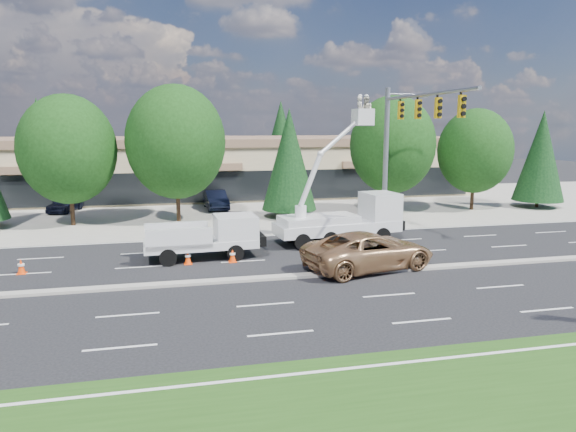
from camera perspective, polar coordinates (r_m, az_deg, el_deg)
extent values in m
plane|color=black|center=(22.69, -3.92, -7.12)|extent=(140.00, 140.00, 0.00)
cube|color=gray|center=(42.10, -8.03, 0.83)|extent=(140.00, 22.00, 0.01)
cube|color=gray|center=(22.67, -3.93, -6.97)|extent=(120.00, 0.55, 0.12)
cube|color=tan|center=(51.71, -8.99, 5.29)|extent=(50.00, 15.00, 5.00)
cube|color=brown|center=(51.56, -9.07, 8.23)|extent=(50.40, 15.40, 0.70)
cube|color=black|center=(44.31, -8.33, 3.23)|extent=(48.00, 0.12, 2.60)
cylinder|color=#332114|center=(37.45, -22.88, 1.17)|extent=(0.28, 0.28, 2.83)
ellipsoid|color=black|center=(37.10, -23.27, 6.81)|extent=(6.29, 6.29, 7.23)
cylinder|color=#332114|center=(36.80, -12.12, 1.78)|extent=(0.28, 0.28, 3.07)
ellipsoid|color=black|center=(36.46, -12.35, 8.03)|extent=(6.82, 6.82, 7.84)
cylinder|color=#332114|center=(37.87, 0.13, 0.50)|extent=(0.26, 0.26, 0.80)
cone|color=black|center=(37.43, 0.13, 6.31)|extent=(4.01, 4.01, 7.33)
cylinder|color=#332114|center=(40.22, 11.33, 2.37)|extent=(0.28, 0.28, 2.89)
ellipsoid|color=black|center=(39.90, 11.52, 7.75)|extent=(6.42, 6.42, 7.38)
cylinder|color=#332114|center=(43.53, 19.80, 2.35)|extent=(0.28, 0.28, 2.60)
ellipsoid|color=black|center=(43.24, 20.06, 6.80)|extent=(5.77, 5.77, 6.63)
cylinder|color=#332114|center=(47.11, 25.92, 1.37)|extent=(0.26, 0.26, 0.80)
cone|color=black|center=(46.75, 26.28, 6.01)|extent=(3.99, 3.99, 7.30)
cylinder|color=#332114|center=(65.45, -25.60, 3.56)|extent=(0.26, 0.26, 0.80)
cone|color=black|center=(65.16, -25.92, 7.80)|extent=(4.96, 4.96, 9.06)
cylinder|color=#332114|center=(63.76, -13.23, 4.14)|extent=(0.26, 0.26, 0.80)
cone|color=black|center=(63.46, -13.41, 8.42)|extent=(4.89, 4.89, 8.93)
cylinder|color=#332114|center=(65.10, -0.79, 4.52)|extent=(0.26, 0.26, 0.80)
cone|color=black|center=(64.81, -0.80, 8.76)|extent=(4.92, 4.92, 9.00)
cylinder|color=#332114|center=(68.55, 9.12, 4.67)|extent=(0.26, 0.26, 0.80)
cone|color=black|center=(68.28, 9.22, 8.32)|extent=(4.50, 4.50, 8.23)
cylinder|color=gray|center=(33.43, 10.80, 6.13)|extent=(0.32, 0.32, 9.00)
cylinder|color=gray|center=(28.88, 15.05, 12.92)|extent=(0.20, 10.00, 0.20)
cylinder|color=gray|center=(33.94, 13.10, 13.03)|extent=(2.60, 0.12, 0.12)
cube|color=gold|center=(31.54, 12.44, 11.39)|extent=(0.32, 0.22, 1.05)
cube|color=gold|center=(29.56, 14.26, 11.43)|extent=(0.32, 0.22, 1.05)
cube|color=gold|center=(27.61, 16.34, 11.45)|extent=(0.32, 0.22, 1.05)
cube|color=gold|center=(25.70, 18.74, 11.46)|extent=(0.32, 0.22, 1.05)
cube|color=silver|center=(26.34, -9.64, -3.02)|extent=(5.73, 2.38, 0.42)
cube|color=silver|center=(26.44, -5.85, -1.42)|extent=(2.17, 2.13, 1.40)
cube|color=black|center=(26.51, -4.56, -0.96)|extent=(0.18, 1.78, 0.94)
cube|color=silver|center=(27.01, -12.25, -1.76)|extent=(3.20, 0.46, 1.03)
cube|color=silver|center=(25.28, -11.98, -2.56)|extent=(3.20, 0.46, 1.03)
cube|color=silver|center=(29.66, 5.52, -1.22)|extent=(7.51, 3.08, 0.64)
cube|color=silver|center=(30.74, 10.17, 0.88)|extent=(2.08, 2.35, 1.82)
cube|color=black|center=(31.06, 11.28, 1.19)|extent=(0.30, 1.82, 1.09)
cube|color=silver|center=(29.09, 3.43, -0.41)|extent=(4.60, 2.62, 0.46)
cylinder|color=silver|center=(28.59, 1.42, 0.44)|extent=(0.64, 0.64, 0.73)
cube|color=silver|center=(29.74, 8.32, 10.83)|extent=(1.10, 0.94, 0.98)
imported|color=beige|center=(29.66, 7.99, 11.55)|extent=(0.44, 0.62, 1.57)
imported|color=beige|center=(29.85, 8.69, 11.52)|extent=(0.69, 0.83, 1.57)
ellipsoid|color=white|center=(29.69, 8.03, 13.09)|extent=(0.24, 0.24, 0.16)
ellipsoid|color=white|center=(29.88, 8.73, 13.06)|extent=(0.24, 0.24, 0.16)
cube|color=#FB3F07|center=(26.53, -27.47, -5.68)|extent=(0.40, 0.40, 0.03)
cone|color=#FB3F07|center=(26.45, -27.53, -4.98)|extent=(0.36, 0.36, 0.70)
cylinder|color=white|center=(26.43, -27.54, -4.83)|extent=(0.29, 0.29, 0.10)
cube|color=#FB3F07|center=(25.63, -11.04, -5.23)|extent=(0.40, 0.40, 0.03)
cone|color=#FB3F07|center=(25.55, -11.06, -4.50)|extent=(0.36, 0.36, 0.70)
cylinder|color=white|center=(25.53, -11.07, -4.35)|extent=(0.29, 0.29, 0.10)
cube|color=#FB3F07|center=(25.68, -6.18, -5.07)|extent=(0.40, 0.40, 0.03)
cone|color=#FB3F07|center=(25.60, -6.19, -4.34)|extent=(0.36, 0.36, 0.70)
cylinder|color=white|center=(25.58, -6.19, -4.19)|extent=(0.29, 0.29, 0.10)
imported|color=#AD7F53|center=(24.43, 8.99, -3.82)|extent=(6.84, 4.30, 1.76)
imported|color=black|center=(43.68, -23.52, 1.30)|extent=(2.56, 4.19, 1.33)
imported|color=black|center=(41.81, -8.03, 1.80)|extent=(1.89, 4.68, 1.51)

